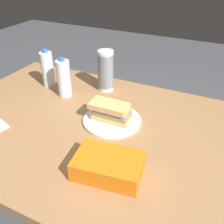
{
  "coord_description": "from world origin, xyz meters",
  "views": [
    {
      "loc": [
        -0.4,
        0.79,
        1.39
      ],
      "look_at": [
        0.01,
        -0.07,
        0.79
      ],
      "focal_mm": 40.69,
      "sensor_mm": 36.0,
      "label": 1
    }
  ],
  "objects": [
    {
      "name": "water_bottle_spare",
      "position": [
        0.49,
        -0.24,
        0.84
      ],
      "size": [
        0.07,
        0.07,
        0.21
      ],
      "color": "silver",
      "rests_on": "dining_table"
    },
    {
      "name": "dining_table",
      "position": [
        0.0,
        0.0,
        0.65
      ],
      "size": [
        1.61,
        0.96,
        0.74
      ],
      "color": "#9E7047",
      "rests_on": "ground_plane"
    },
    {
      "name": "plastic_cup_stack",
      "position": [
        0.18,
        -0.33,
        0.85
      ],
      "size": [
        0.08,
        0.08,
        0.22
      ],
      "color": "silver",
      "rests_on": "dining_table"
    },
    {
      "name": "chip_bag",
      "position": [
        -0.11,
        0.23,
        0.77
      ],
      "size": [
        0.25,
        0.18,
        0.07
      ],
      "primitive_type": "cube",
      "rotation": [
        0.0,
        0.0,
        0.14
      ],
      "color": "orange",
      "rests_on": "dining_table"
    },
    {
      "name": "sandwich",
      "position": [
        0.02,
        -0.06,
        0.79
      ],
      "size": [
        0.18,
        0.1,
        0.08
      ],
      "color": "#DBB26B",
      "rests_on": "paper_plate"
    },
    {
      "name": "paper_plate",
      "position": [
        0.01,
        -0.07,
        0.74
      ],
      "size": [
        0.26,
        0.26,
        0.01
      ],
      "primitive_type": "cylinder",
      "color": "white",
      "rests_on": "dining_table"
    },
    {
      "name": "water_bottle_tall",
      "position": [
        0.34,
        -0.18,
        0.83
      ],
      "size": [
        0.07,
        0.07,
        0.21
      ],
      "color": "silver",
      "rests_on": "dining_table"
    }
  ]
}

